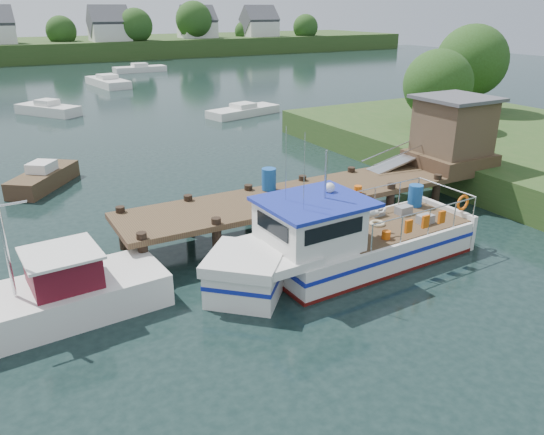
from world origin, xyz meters
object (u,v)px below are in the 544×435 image
work_boat (35,303)px  moored_c (243,111)px  moored_far (140,69)px  moored_b (48,109)px  dock (409,154)px  moored_d (108,82)px  lobster_boat (340,244)px  moored_rowboat (43,178)px

work_boat → moored_c: bearing=49.0°
moored_far → moored_b: size_ratio=1.22×
moored_c → moored_far: bearing=83.3°
dock → moored_c: bearing=82.5°
moored_far → moored_d: 13.60m
moored_far → moored_b: (-14.98, -26.15, 0.02)m
dock → moored_far: (4.25, 55.76, -1.82)m
lobster_boat → moored_c: lobster_boat is taller
lobster_boat → moored_rowboat: lobster_boat is taller
lobster_boat → moored_c: bearing=67.8°
lobster_boat → moored_b: lobster_boat is taller
moored_far → moored_d: (-6.91, -11.71, 0.04)m
work_boat → moored_far: bearing=67.3°
moored_d → lobster_boat: bearing=-71.5°
work_boat → moored_d: (12.67, 46.41, -0.17)m
dock → moored_d: (-2.66, 44.05, -1.77)m
lobster_boat → moored_c: 27.09m
moored_rowboat → moored_d: (10.88, 33.92, 0.01)m
dock → moored_d: bearing=93.5°
dock → moored_b: size_ratio=2.98×
moored_d → moored_rowboat: bearing=-85.0°
work_boat → moored_c: work_boat is taller
moored_far → moored_rowboat: bearing=-127.3°
work_boat → moored_far: (19.58, 58.12, -0.22)m
dock → lobster_boat: (-6.21, -3.70, -1.36)m
work_boat → moored_d: bearing=70.7°
work_boat → moored_b: bearing=77.8°
work_boat → dock: bearing=4.7°
moored_far → moored_c: moored_far is taller
lobster_boat → work_boat: (-9.12, 1.34, -0.24)m
moored_rowboat → moored_far: size_ratio=0.63×
work_boat → moored_b: size_ratio=1.38×
moored_rowboat → moored_b: 19.69m
moored_b → moored_c: bearing=-9.9°
moored_d → moored_far: bearing=82.2°
moored_rowboat → moored_b: (2.82, 19.48, -0.01)m
lobster_boat → moored_far: size_ratio=1.52×
moored_b → moored_c: (13.59, -7.79, -0.09)m
moored_far → moored_c: bearing=-108.3°
moored_b → moored_d: bearing=80.8°
lobster_boat → moored_d: 47.88m
work_boat → moored_rowboat: work_boat is taller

